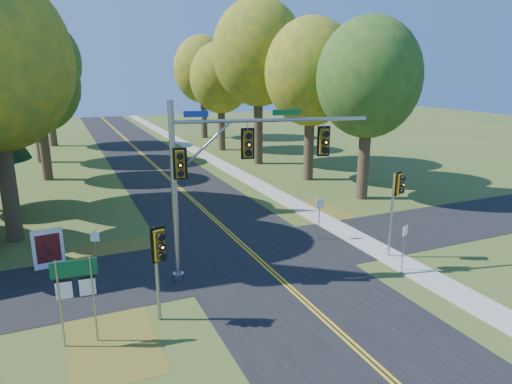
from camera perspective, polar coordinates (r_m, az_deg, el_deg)
name	(u,v)px	position (r m, az deg, el deg)	size (l,w,h in m)	color
ground	(271,271)	(21.65, 1.87, -9.83)	(160.00, 160.00, 0.00)	#3E531D
road_main	(271,271)	(21.64, 1.87, -9.80)	(8.00, 160.00, 0.02)	black
road_cross	(254,255)	(23.31, -0.26, -7.92)	(60.00, 6.00, 0.02)	black
centerline_left	(269,271)	(21.60, 1.63, -9.81)	(0.10, 160.00, 0.01)	gold
centerline_right	(273,270)	(21.68, 2.11, -9.72)	(0.10, 160.00, 0.01)	gold
sidewalk_east	(378,250)	(24.74, 15.05, -7.02)	(1.60, 160.00, 0.06)	#9E998E
leaf_patch_w_near	(116,262)	(23.62, -17.07, -8.31)	(4.00, 6.00, 0.00)	brown
leaf_patch_e	(326,216)	(29.65, 8.78, -3.04)	(3.50, 8.00, 0.00)	brown
leaf_patch_w_far	(112,341)	(17.31, -17.51, -17.38)	(3.00, 5.00, 0.00)	brown
tree_e_a	(369,79)	(33.25, 13.92, 13.59)	(7.20, 7.20, 12.73)	#38281C
tree_e_b	(311,73)	(38.58, 6.93, 14.58)	(7.60, 7.60, 13.33)	#38281C
tree_w_c	(38,85)	(42.22, -25.61, 11.99)	(6.80, 6.80, 11.91)	#38281C
tree_e_c	(259,53)	(45.34, 0.34, 16.95)	(8.80, 8.80, 15.79)	#38281C
tree_w_d	(31,63)	(50.94, -26.31, 14.25)	(8.20, 8.20, 14.56)	#38281C
tree_e_d	(221,78)	(53.63, -4.40, 14.01)	(7.00, 7.00, 12.32)	#38281C
tree_w_e	(45,62)	(61.82, -24.85, 14.54)	(8.40, 8.40, 14.97)	#38281C
tree_e_e	(203,70)	(64.17, -6.65, 14.95)	(7.80, 7.80, 13.74)	#38281C
traffic_mast	(225,167)	(19.52, -3.96, 3.18)	(8.57, 2.12, 7.93)	gray
east_signal_pole	(397,193)	(22.96, 17.18, -0.18)	(0.49, 0.59, 4.41)	#9CA0A5
ped_signal_pole	(159,252)	(16.76, -12.08, -7.35)	(0.59, 0.69, 3.77)	gray
route_sign_cluster	(75,284)	(16.53, -21.66, -10.67)	(1.47, 0.18, 3.15)	gray
info_kiosk	(48,249)	(23.71, -24.54, -6.49)	(1.39, 0.35, 1.91)	white
reg_sign_e_north	(320,211)	(25.15, 7.95, -2.37)	(0.46, 0.08, 2.40)	gray
reg_sign_e_south	(404,239)	(22.07, 18.05, -5.62)	(0.42, 0.22, 2.33)	gray
reg_sign_w	(96,245)	(21.94, -19.41, -6.23)	(0.39, 0.18, 2.13)	gray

